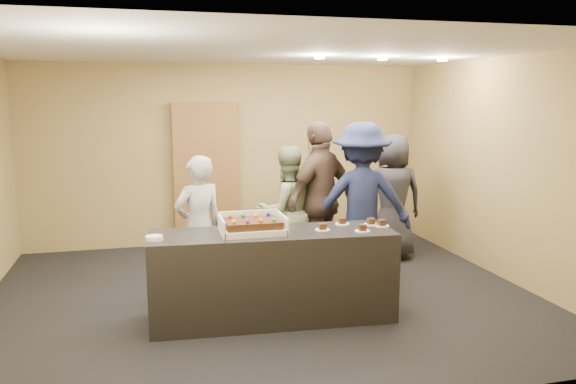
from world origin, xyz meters
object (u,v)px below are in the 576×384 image
at_px(person_server_grey, 199,227).
at_px(person_brown_extra, 321,199).
at_px(person_navy_man, 361,201).
at_px(cake_box, 252,228).
at_px(person_dark_suit, 392,196).
at_px(plate_stack, 154,238).
at_px(person_sage_man, 286,211).
at_px(sheet_cake, 253,223).
at_px(serving_counter, 273,276).
at_px(storage_cabinet, 206,175).

distance_m(person_server_grey, person_brown_extra, 1.61).
bearing_deg(person_navy_man, cake_box, 46.48).
bearing_deg(person_dark_suit, plate_stack, 34.25).
relative_size(person_sage_man, person_navy_man, 0.85).
bearing_deg(person_navy_man, sheet_cake, 47.07).
height_order(plate_stack, person_brown_extra, person_brown_extra).
relative_size(plate_stack, person_server_grey, 0.10).
height_order(person_brown_extra, person_dark_suit, person_brown_extra).
height_order(serving_counter, person_brown_extra, person_brown_extra).
distance_m(person_server_grey, person_sage_man, 1.23).
relative_size(cake_box, person_navy_man, 0.33).
height_order(person_server_grey, person_dark_suit, person_dark_suit).
xyz_separation_m(cake_box, sheet_cake, (-0.00, -0.02, 0.05)).
xyz_separation_m(sheet_cake, person_navy_man, (1.54, 1.03, -0.04)).
bearing_deg(serving_counter, person_server_grey, 130.52).
relative_size(plate_stack, person_brown_extra, 0.08).
bearing_deg(plate_stack, person_sage_man, 40.74).
bearing_deg(cake_box, person_navy_man, 33.12).
distance_m(serving_counter, person_navy_man, 1.76).
distance_m(storage_cabinet, person_server_grey, 2.28).
height_order(serving_counter, cake_box, cake_box).
bearing_deg(sheet_cake, person_server_grey, 117.06).
bearing_deg(person_server_grey, person_navy_man, 162.38).
xyz_separation_m(cake_box, person_dark_suit, (2.28, 1.72, -0.08)).
distance_m(person_sage_man, person_dark_suit, 1.64).
relative_size(sheet_cake, plate_stack, 3.37).
distance_m(person_brown_extra, person_dark_suit, 1.27).
xyz_separation_m(sheet_cake, person_server_grey, (-0.44, 0.87, -0.20)).
bearing_deg(person_server_grey, serving_counter, 104.34).
bearing_deg(person_sage_man, person_brown_extra, 159.46).
bearing_deg(person_server_grey, cake_box, 95.47).
height_order(plate_stack, person_dark_suit, person_dark_suit).
xyz_separation_m(sheet_cake, person_brown_extra, (1.10, 1.28, -0.03)).
relative_size(cake_box, person_sage_man, 0.39).
height_order(serving_counter, storage_cabinet, storage_cabinet).
distance_m(person_navy_man, person_brown_extra, 0.51).
distance_m(sheet_cake, person_sage_man, 1.53).
distance_m(sheet_cake, person_navy_man, 1.85).
bearing_deg(cake_box, person_dark_suit, 36.97).
height_order(person_navy_man, person_dark_suit, person_navy_man).
distance_m(serving_counter, person_sage_man, 1.49).
distance_m(sheet_cake, plate_stack, 0.94).
xyz_separation_m(storage_cabinet, person_brown_extra, (1.21, -1.82, -0.11)).
bearing_deg(sheet_cake, person_sage_man, 63.26).
xyz_separation_m(serving_counter, person_server_grey, (-0.64, 0.87, 0.34)).
bearing_deg(person_dark_suit, person_sage_man, 18.74).
distance_m(serving_counter, person_server_grey, 1.13).
relative_size(sheet_cake, person_server_grey, 0.34).
relative_size(serving_counter, person_dark_suit, 1.38).
height_order(sheet_cake, person_navy_man, person_navy_man).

